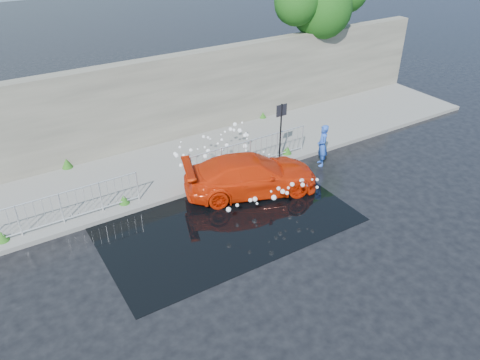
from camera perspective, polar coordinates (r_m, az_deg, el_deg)
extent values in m
plane|color=black|center=(14.37, -1.61, -7.43)|extent=(90.00, 90.00, 0.00)
cube|color=gray|center=(18.11, -9.65, 1.27)|extent=(30.00, 4.00, 0.15)
cube|color=gray|center=(16.51, -6.89, -1.64)|extent=(30.00, 0.25, 0.16)
cube|color=#5A564C|center=(19.20, -12.77, 8.78)|extent=(30.00, 0.60, 3.50)
cube|color=black|center=(15.26, -1.89, -4.81)|extent=(8.00, 5.00, 0.01)
cylinder|color=black|center=(17.90, 4.95, 5.50)|extent=(0.06, 0.06, 2.50)
cube|color=black|center=(17.49, 5.09, 8.46)|extent=(0.45, 0.04, 0.45)
cylinder|color=#332114|center=(24.64, 9.16, 15.56)|extent=(0.36, 0.36, 5.00)
sphere|color=#183A0E|center=(23.25, 9.94, 19.90)|extent=(2.80, 2.80, 2.80)
sphere|color=#183A0E|center=(22.24, 6.90, 20.67)|extent=(2.02, 2.02, 2.02)
cylinder|color=silver|center=(16.02, -12.40, -0.70)|extent=(0.05, 0.05, 1.10)
cylinder|color=silver|center=(15.30, -21.33, -1.62)|extent=(5.00, 0.04, 0.04)
cylinder|color=silver|center=(15.80, -20.68, -4.52)|extent=(5.00, 0.04, 0.04)
cylinder|color=silver|center=(16.64, -6.00, 1.20)|extent=(0.05, 0.05, 1.10)
cylinder|color=silver|center=(19.05, 7.60, 5.15)|extent=(0.05, 0.05, 1.10)
cylinder|color=silver|center=(17.47, 1.26, 4.84)|extent=(5.00, 0.04, 0.04)
cylinder|color=silver|center=(17.91, 1.23, 2.11)|extent=(5.00, 0.04, 0.04)
cone|color=#1E4713|center=(15.74, -27.06, -6.12)|extent=(0.40, 0.40, 0.33)
cone|color=#1E4713|center=(16.14, -13.96, -2.27)|extent=(0.36, 0.36, 0.33)
cone|color=#1E4713|center=(17.13, -3.92, 0.80)|extent=(0.44, 0.44, 0.35)
cone|color=#1E4713|center=(18.86, 5.76, 3.68)|extent=(0.38, 0.38, 0.33)
cone|color=#1E4713|center=(18.93, -20.37, 1.95)|extent=(0.42, 0.42, 0.38)
cone|color=#1E4713|center=(22.06, 2.79, 7.94)|extent=(0.34, 0.34, 0.26)
sphere|color=white|center=(18.69, -0.73, 6.11)|extent=(0.12, 0.12, 0.12)
sphere|color=white|center=(18.12, 3.56, 3.11)|extent=(0.07, 0.07, 0.07)
sphere|color=white|center=(19.28, 0.26, 7.02)|extent=(0.09, 0.09, 0.09)
sphere|color=white|center=(17.45, -1.12, 1.38)|extent=(0.14, 0.14, 0.14)
sphere|color=white|center=(18.61, 0.59, 5.47)|extent=(0.15, 0.15, 0.15)
sphere|color=white|center=(17.20, -2.18, 0.73)|extent=(0.13, 0.13, 0.13)
sphere|color=white|center=(17.49, -4.28, 2.91)|extent=(0.17, 0.17, 0.17)
sphere|color=white|center=(19.21, -0.63, 6.81)|extent=(0.17, 0.17, 0.17)
sphere|color=white|center=(18.11, 0.61, 4.15)|extent=(0.18, 0.18, 0.18)
sphere|color=white|center=(17.46, -2.56, 2.86)|extent=(0.16, 0.16, 0.16)
sphere|color=white|center=(18.09, -1.63, 4.26)|extent=(0.16, 0.16, 0.16)
sphere|color=white|center=(17.47, -6.90, 3.05)|extent=(0.09, 0.09, 0.09)
sphere|color=white|center=(18.53, -2.34, 5.54)|extent=(0.07, 0.07, 0.07)
sphere|color=white|center=(18.16, 0.71, 3.63)|extent=(0.10, 0.10, 0.10)
sphere|color=white|center=(17.74, -5.18, 3.78)|extent=(0.07, 0.07, 0.07)
sphere|color=white|center=(18.19, 2.90, 3.43)|extent=(0.07, 0.07, 0.07)
sphere|color=white|center=(16.91, -4.72, 0.87)|extent=(0.12, 0.12, 0.12)
sphere|color=white|center=(18.98, -0.04, 6.06)|extent=(0.18, 0.18, 0.18)
sphere|color=white|center=(18.60, -1.84, 5.90)|extent=(0.09, 0.09, 0.09)
sphere|color=white|center=(17.53, 2.09, 1.02)|extent=(0.11, 0.11, 0.11)
sphere|color=white|center=(17.74, -3.90, 3.53)|extent=(0.18, 0.18, 0.18)
sphere|color=white|center=(18.33, -4.48, 5.29)|extent=(0.12, 0.12, 0.12)
sphere|color=white|center=(17.75, 1.95, 2.18)|extent=(0.12, 0.12, 0.12)
sphere|color=white|center=(17.11, -3.19, 0.89)|extent=(0.13, 0.13, 0.13)
sphere|color=white|center=(17.74, -4.32, 4.01)|extent=(0.09, 0.09, 0.09)
sphere|color=white|center=(18.25, -3.92, 5.20)|extent=(0.10, 0.10, 0.10)
sphere|color=white|center=(17.93, -2.29, 3.76)|extent=(0.15, 0.15, 0.15)
sphere|color=white|center=(18.02, 3.19, 1.97)|extent=(0.14, 0.14, 0.14)
sphere|color=white|center=(17.04, -5.66, 1.99)|extent=(0.16, 0.16, 0.16)
sphere|color=white|center=(16.79, -3.74, 0.52)|extent=(0.11, 0.11, 0.11)
sphere|color=white|center=(18.40, -3.68, 5.01)|extent=(0.09, 0.09, 0.09)
sphere|color=white|center=(17.37, -7.76, 3.00)|extent=(0.16, 0.16, 0.16)
sphere|color=white|center=(18.31, -2.23, 4.94)|extent=(0.11, 0.11, 0.11)
sphere|color=white|center=(17.25, -2.82, 1.36)|extent=(0.09, 0.09, 0.09)
sphere|color=white|center=(18.86, 0.91, 5.49)|extent=(0.12, 0.12, 0.12)
sphere|color=white|center=(17.03, -4.74, 1.37)|extent=(0.11, 0.11, 0.11)
sphere|color=white|center=(18.99, -1.16, 6.21)|extent=(0.16, 0.16, 0.16)
sphere|color=white|center=(18.11, -7.22, 4.62)|extent=(0.06, 0.06, 0.06)
sphere|color=white|center=(18.82, 0.73, 5.71)|extent=(0.09, 0.09, 0.09)
sphere|color=white|center=(17.80, -1.04, 2.66)|extent=(0.07, 0.07, 0.07)
sphere|color=white|center=(17.48, -7.93, 3.19)|extent=(0.14, 0.14, 0.14)
sphere|color=white|center=(17.71, -7.35, 4.01)|extent=(0.10, 0.10, 0.10)
sphere|color=white|center=(18.15, -2.72, 4.47)|extent=(0.09, 0.09, 0.09)
sphere|color=white|center=(17.11, -4.47, 2.12)|extent=(0.07, 0.07, 0.07)
sphere|color=white|center=(17.26, -2.16, 0.66)|extent=(0.10, 0.10, 0.10)
sphere|color=white|center=(18.59, 0.86, 5.05)|extent=(0.06, 0.06, 0.06)
sphere|color=white|center=(17.08, -7.22, 1.80)|extent=(0.14, 0.14, 0.14)
sphere|color=white|center=(17.82, -6.02, 3.65)|extent=(0.13, 0.13, 0.13)
sphere|color=white|center=(15.51, 9.39, 0.04)|extent=(0.10, 0.10, 0.10)
sphere|color=white|center=(14.92, 5.82, -1.52)|extent=(0.07, 0.07, 0.07)
sphere|color=white|center=(16.44, 8.40, -0.57)|extent=(0.18, 0.18, 0.18)
sphere|color=white|center=(14.31, 1.28, -2.48)|extent=(0.13, 0.13, 0.13)
sphere|color=white|center=(15.75, 7.38, -0.08)|extent=(0.08, 0.08, 0.08)
sphere|color=white|center=(15.21, 2.08, -2.89)|extent=(0.09, 0.09, 0.09)
sphere|color=white|center=(15.19, -0.34, -3.09)|extent=(0.12, 0.12, 0.12)
sphere|color=white|center=(15.27, 5.91, -0.96)|extent=(0.09, 0.09, 0.09)
sphere|color=white|center=(15.38, 9.39, -0.88)|extent=(0.10, 0.10, 0.10)
sphere|color=white|center=(15.11, 5.23, -1.40)|extent=(0.16, 0.16, 0.16)
sphere|color=white|center=(16.06, 7.56, -0.07)|extent=(0.16, 0.16, 0.16)
sphere|color=white|center=(15.84, 6.38, -0.52)|extent=(0.15, 0.15, 0.15)
sphere|color=white|center=(14.45, -1.41, -3.61)|extent=(0.16, 0.16, 0.16)
sphere|color=white|center=(14.34, 4.14, -2.14)|extent=(0.16, 0.16, 0.16)
sphere|color=white|center=(15.41, 1.84, -2.35)|extent=(0.16, 0.16, 0.16)
sphere|color=white|center=(15.38, 7.65, -0.58)|extent=(0.14, 0.14, 0.14)
sphere|color=white|center=(14.79, 3.81, -1.40)|extent=(0.07, 0.07, 0.07)
sphere|color=white|center=(14.95, 5.75, -1.58)|extent=(0.12, 0.12, 0.12)
sphere|color=white|center=(14.98, 4.72, -1.04)|extent=(0.13, 0.13, 0.13)
sphere|color=white|center=(16.32, 7.58, -0.28)|extent=(0.17, 0.17, 0.17)
sphere|color=white|center=(15.55, 8.79, 0.06)|extent=(0.07, 0.07, 0.07)
imported|color=red|center=(16.33, 1.35, 0.66)|extent=(5.03, 3.25, 1.36)
imported|color=blue|center=(18.23, 10.01, 4.17)|extent=(0.64, 0.72, 1.67)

